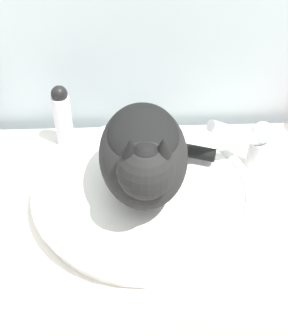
% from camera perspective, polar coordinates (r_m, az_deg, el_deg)
% --- Properties ---
extents(vanity_counter, '(1.13, 0.53, 0.86)m').
position_cam_1_polar(vanity_counter, '(1.19, -1.18, -19.45)').
color(vanity_counter, white).
rests_on(vanity_counter, ground_plane).
extents(sink_basin, '(0.44, 0.44, 0.05)m').
position_cam_1_polar(sink_basin, '(0.83, -0.04, -3.05)').
color(sink_basin, white).
rests_on(sink_basin, vanity_counter).
extents(cat, '(0.24, 0.28, 0.18)m').
position_cam_1_polar(cat, '(0.75, 0.07, 2.29)').
color(cat, black).
rests_on(cat, sink_basin).
extents(faucet, '(0.15, 0.08, 0.16)m').
position_cam_1_polar(faucet, '(0.90, 14.69, 3.30)').
color(faucet, silver).
rests_on(faucet, vanity_counter).
extents(deodorant_stick, '(0.04, 0.04, 0.15)m').
position_cam_1_polar(deodorant_stick, '(0.97, -10.92, 7.00)').
color(deodorant_stick, silver).
rests_on(deodorant_stick, vanity_counter).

